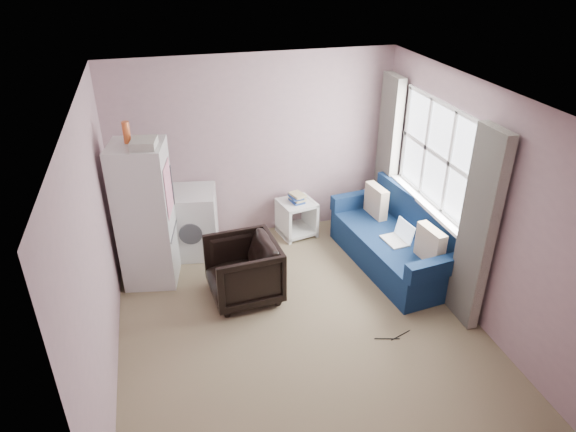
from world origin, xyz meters
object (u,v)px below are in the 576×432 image
fridge (145,214)px  sofa (399,242)px  side_table (297,215)px  washing_machine (192,221)px  armchair (243,268)px

fridge → sofa: (3.06, -0.48, -0.57)m
side_table → fridge: bearing=-163.8°
fridge → washing_machine: size_ratio=2.24×
armchair → side_table: size_ratio=1.25×
armchair → washing_machine: (-0.46, 1.14, 0.07)m
sofa → side_table: bearing=127.8°
armchair → washing_machine: size_ratio=0.90×
washing_machine → side_table: 1.46m
fridge → sofa: fridge is taller
fridge → sofa: 3.15m
armchair → fridge: fridge is taller
armchair → sofa: sofa is taller
side_table → armchair: bearing=-128.6°
armchair → sofa: (2.04, 0.17, -0.08)m
washing_machine → side_table: washing_machine is taller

